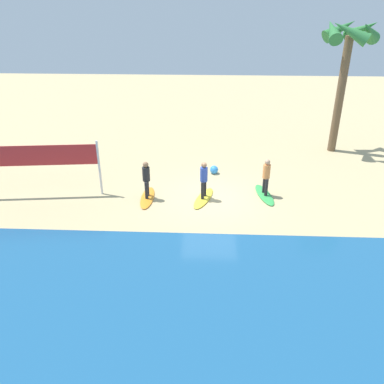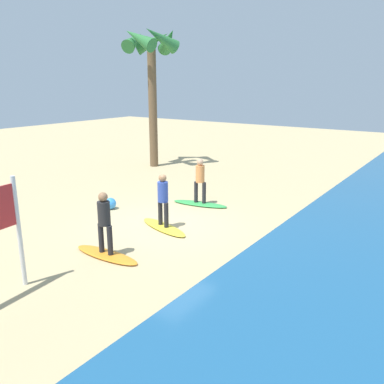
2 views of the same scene
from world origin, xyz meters
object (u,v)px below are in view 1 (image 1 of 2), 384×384
at_px(surfer_green, 266,174).
at_px(surfboard_yellow, 204,198).
at_px(beach_ball, 214,170).
at_px(surfer_orange, 146,177).
at_px(surfboard_green, 264,195).
at_px(surfboard_orange, 147,198).
at_px(palm_tree, 348,45).
at_px(surfer_yellow, 204,177).

relative_size(surfer_green, surfboard_yellow, 0.78).
bearing_deg(beach_ball, surfer_orange, 44.46).
xyz_separation_m(surfboard_green, surfer_green, (0.00, 0.00, 0.99)).
bearing_deg(beach_ball, surfboard_orange, 44.46).
relative_size(palm_tree, beach_ball, 17.33).
bearing_deg(surfer_orange, surfboard_orange, 7.13).
bearing_deg(palm_tree, beach_ball, 28.40).
relative_size(surfboard_green, surfboard_yellow, 1.00).
bearing_deg(surfer_yellow, surfboard_orange, 1.74).
xyz_separation_m(surfer_yellow, beach_ball, (-0.47, -2.80, -0.83)).
xyz_separation_m(surfboard_yellow, surfer_orange, (2.46, 0.07, 0.99)).
bearing_deg(surfboard_green, palm_tree, 132.19).
xyz_separation_m(surfboard_yellow, palm_tree, (-7.22, -6.45, 5.67)).
bearing_deg(surfer_yellow, surfboard_green, -170.54).
bearing_deg(surfboard_yellow, surfer_orange, -71.69).
bearing_deg(surfboard_orange, surfer_orange, 96.56).
bearing_deg(surfboard_green, surfer_orange, -95.04).
bearing_deg(beach_ball, surfer_yellow, 80.55).
xyz_separation_m(surfer_orange, beach_ball, (-2.93, -2.87, -0.83)).
relative_size(surfboard_orange, beach_ball, 5.11).
distance_m(surfboard_green, surfer_orange, 5.29).
relative_size(surfer_green, surfer_yellow, 1.00).
relative_size(surfer_yellow, surfboard_orange, 0.78).
distance_m(surfer_green, surfboard_yellow, 2.92).
distance_m(surfer_green, surfer_orange, 5.19).
height_order(surfboard_green, surfboard_orange, same).
distance_m(surfboard_yellow, beach_ball, 2.84).
height_order(surfboard_green, surfer_yellow, surfer_yellow).
relative_size(surfer_orange, beach_ball, 3.99).
bearing_deg(surfer_green, surfboard_yellow, 9.46).
bearing_deg(beach_ball, palm_tree, -151.60).
xyz_separation_m(surfboard_green, surfboard_yellow, (2.70, 0.45, 0.00)).
relative_size(surfer_yellow, beach_ball, 3.99).
bearing_deg(surfboard_orange, palm_tree, 123.41).
xyz_separation_m(surfer_green, surfboard_orange, (5.17, 0.53, -0.99)).
distance_m(surfboard_orange, beach_ball, 4.11).
height_order(surfboard_green, surfer_green, surfer_green).
distance_m(surfboard_yellow, surfer_yellow, 0.99).
relative_size(surfer_green, palm_tree, 0.23).
xyz_separation_m(surfboard_yellow, surfer_yellow, (0.00, -0.00, 0.99)).
height_order(surfboard_green, surfboard_yellow, same).
bearing_deg(surfer_orange, surfboard_yellow, -178.26).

